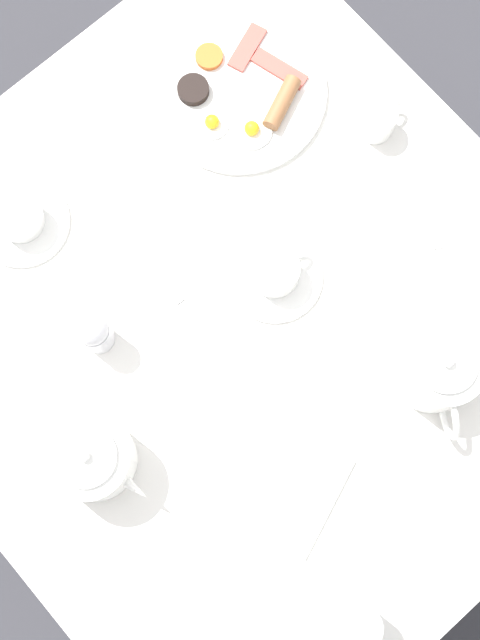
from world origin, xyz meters
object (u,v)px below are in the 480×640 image
(water_glass_tall, at_px, (355,624))
(knife_by_plate, at_px, (144,252))
(teacup_with_saucer_right, at_px, (275,273))
(napkin_folded, at_px, (289,488))
(salt_grinder, at_px, (94,332))
(teacup_with_saucer_left, at_px, (19,218))
(fork_by_plate, at_px, (431,201))
(teapot_far, at_px, (90,458))
(creamer_jug, at_px, (378,121))
(teapot_near, at_px, (439,369))
(breakfast_plate, at_px, (240,92))

(water_glass_tall, distance_m, knife_by_plate, 0.66)
(teacup_with_saucer_right, bearing_deg, napkin_folded, -127.92)
(salt_grinder, xyz_separation_m, napkin_folded, (0.07, -0.38, -0.05))
(teacup_with_saucer_left, relative_size, fork_by_plate, 1.10)
(teapot_far, xyz_separation_m, teacup_with_saucer_right, (0.41, 0.04, -0.03))
(creamer_jug, xyz_separation_m, salt_grinder, (-0.58, 0.03, 0.03))
(teacup_with_saucer_right, height_order, creamer_jug, same)
(teapot_far, xyz_separation_m, knife_by_plate, (0.27, 0.21, -0.05))
(teacup_with_saucer_left, distance_m, teacup_with_saucer_right, 0.43)
(creamer_jug, relative_size, fork_by_plate, 0.58)
(water_glass_tall, distance_m, creamer_jug, 0.80)
(fork_by_plate, bearing_deg, teapot_near, -133.40)
(salt_grinder, xyz_separation_m, fork_by_plate, (0.56, -0.18, -0.05))
(creamer_jug, distance_m, napkin_folded, 0.62)
(water_glass_tall, bearing_deg, knife_by_plate, 78.32)
(fork_by_plate, bearing_deg, napkin_folded, -158.39)
(salt_grinder, distance_m, knife_by_plate, 0.17)
(teacup_with_saucer_right, xyz_separation_m, creamer_jug, (0.30, 0.08, 0.01))
(teapot_far, relative_size, creamer_jug, 2.62)
(creamer_jug, relative_size, napkin_folded, 0.39)
(teapot_far, height_order, teacup_with_saucer_right, teapot_far)
(teapot_far, relative_size, knife_by_plate, 1.03)
(teapot_far, distance_m, fork_by_plate, 0.69)
(breakfast_plate, bearing_deg, water_glass_tall, -120.04)
(teapot_far, xyz_separation_m, creamer_jug, (0.71, 0.12, -0.03))
(water_glass_tall, bearing_deg, creamer_jug, 44.42)
(teapot_far, distance_m, teacup_with_saucer_left, 0.41)
(teacup_with_saucer_right, distance_m, creamer_jug, 0.31)
(teapot_far, height_order, water_glass_tall, teapot_far)
(teacup_with_saucer_right, bearing_deg, teacup_with_saucer_left, 126.24)
(creamer_jug, xyz_separation_m, fork_by_plate, (-0.02, -0.16, -0.03))
(teacup_with_saucer_left, distance_m, creamer_jug, 0.61)
(breakfast_plate, relative_size, napkin_folded, 1.42)
(salt_grinder, distance_m, napkin_folded, 0.39)
(teacup_with_saucer_right, bearing_deg, teapot_far, -174.92)
(teacup_with_saucer_left, height_order, creamer_jug, same)
(breakfast_plate, distance_m, teacup_with_saucer_left, 0.43)
(fork_by_plate, bearing_deg, teacup_with_saucer_right, 165.20)
(salt_grinder, distance_m, fork_by_plate, 0.59)
(creamer_jug, bearing_deg, breakfast_plate, 124.07)
(creamer_jug, bearing_deg, knife_by_plate, 168.12)
(teapot_far, xyz_separation_m, napkin_folded, (0.20, -0.23, -0.05))
(breakfast_plate, xyz_separation_m, teapot_near, (-0.09, -0.56, 0.05))
(teapot_near, bearing_deg, teacup_with_saucer_left, 58.92)
(teapot_near, xyz_separation_m, salt_grinder, (-0.36, 0.39, 0.00))
(teacup_with_saucer_left, xyz_separation_m, napkin_folded, (0.04, -0.61, -0.02))
(teapot_far, xyz_separation_m, fork_by_plate, (0.69, -0.04, -0.05))
(teacup_with_saucer_right, xyz_separation_m, fork_by_plate, (0.28, -0.07, -0.02))
(teapot_near, relative_size, salt_grinder, 1.81)
(teacup_with_saucer_left, bearing_deg, teapot_near, -62.08)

